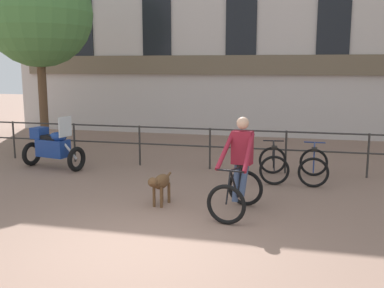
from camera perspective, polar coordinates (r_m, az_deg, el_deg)
ground_plane at (r=6.63m, az=-6.97°, el=-13.18°), size 60.00×60.00×0.00m
canal_railing at (r=11.27m, az=2.29°, el=0.32°), size 15.05×0.05×1.05m
building_facade at (r=16.95m, az=6.46°, el=16.90°), size 18.00×0.72×9.35m
cyclist_with_bike at (r=7.98m, az=5.99°, el=-3.37°), size 0.86×1.27×1.70m
dog at (r=8.41m, az=-4.07°, el=-4.97°), size 0.31×0.88×0.61m
parked_motorcycle at (r=11.90m, az=-17.30°, el=-0.33°), size 1.71×0.95×1.35m
parked_bicycle_near_lamp at (r=10.49m, az=10.30°, el=-2.51°), size 0.77×1.17×0.86m
parked_bicycle_mid_left at (r=10.48m, az=15.18°, el=-2.71°), size 0.69×1.13×0.86m
tree_canalside_left at (r=14.71m, az=-18.96°, el=15.42°), size 3.23×3.23×5.76m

